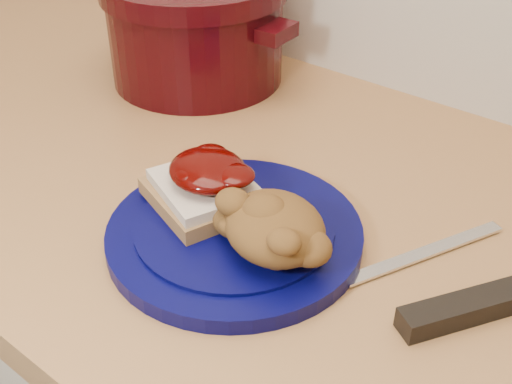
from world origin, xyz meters
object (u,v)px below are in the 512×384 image
Objects in this scene: plate at (235,234)px; pepper_grinder at (179,10)px; butter_knife at (425,252)px; dutch_oven at (196,28)px.

plate is 1.97× the size of pepper_grinder.
pepper_grinder reaches higher than plate.
butter_knife is 0.57m from pepper_grinder.
pepper_grinder is at bearing 91.97° from butter_knife.
pepper_grinder is at bearing 140.17° from plate.
plate is 0.49m from pepper_grinder.
dutch_oven reaches higher than pepper_grinder.
dutch_oven is (-0.28, 0.25, 0.07)m from plate.
pepper_grinder reaches higher than butter_knife.
plate is 0.81× the size of dutch_oven.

